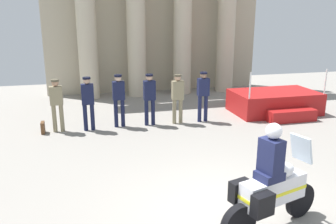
{
  "coord_description": "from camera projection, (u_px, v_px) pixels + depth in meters",
  "views": [
    {
      "loc": [
        -2.48,
        -5.1,
        3.52
      ],
      "look_at": [
        -0.55,
        2.64,
        1.3
      ],
      "focal_mm": 37.12,
      "sensor_mm": 36.0,
      "label": 1
    }
  ],
  "objects": [
    {
      "name": "officer_in_row_5",
      "position": [
        203.0,
        93.0,
        11.67
      ],
      "size": [
        0.38,
        0.24,
        1.71
      ],
      "rotation": [
        0.0,
        0.0,
        3.15
      ],
      "color": "#191E42",
      "rests_on": "ground_plane"
    },
    {
      "name": "motorcycle_with_rider",
      "position": [
        270.0,
        187.0,
        5.72
      ],
      "size": [
        2.04,
        0.91,
        1.9
      ],
      "rotation": [
        0.0,
        0.0,
        0.28
      ],
      "color": "black",
      "rests_on": "ground_plane"
    },
    {
      "name": "briefcase_on_ground",
      "position": [
        43.0,
        128.0,
        10.7
      ],
      "size": [
        0.1,
        0.32,
        0.36
      ],
      "primitive_type": "cube",
      "color": "brown",
      "rests_on": "ground_plane"
    },
    {
      "name": "officer_in_row_4",
      "position": [
        178.0,
        95.0,
        11.49
      ],
      "size": [
        0.38,
        0.24,
        1.66
      ],
      "rotation": [
        0.0,
        0.0,
        3.15
      ],
      "color": "#847A5B",
      "rests_on": "ground_plane"
    },
    {
      "name": "ground_plane",
      "position": [
        232.0,
        217.0,
        6.29
      ],
      "size": [
        28.0,
        28.0,
        0.0
      ],
      "primitive_type": "plane",
      "color": "gray"
    },
    {
      "name": "officer_in_row_0",
      "position": [
        57.0,
        101.0,
        10.64
      ],
      "size": [
        0.38,
        0.24,
        1.66
      ],
      "rotation": [
        0.0,
        0.0,
        3.15
      ],
      "color": "#847A5B",
      "rests_on": "ground_plane"
    },
    {
      "name": "officer_in_row_2",
      "position": [
        119.0,
        96.0,
        11.11
      ],
      "size": [
        0.38,
        0.24,
        1.72
      ],
      "rotation": [
        0.0,
        0.0,
        3.15
      ],
      "color": "#141938",
      "rests_on": "ground_plane"
    },
    {
      "name": "colonnade_backdrop",
      "position": [
        157.0,
        7.0,
        15.5
      ],
      "size": [
        10.07,
        1.67,
        7.29
      ],
      "color": "#B6AB91",
      "rests_on": "ground_plane"
    },
    {
      "name": "officer_in_row_1",
      "position": [
        88.0,
        99.0,
        10.76
      ],
      "size": [
        0.38,
        0.24,
        1.7
      ],
      "rotation": [
        0.0,
        0.0,
        3.15
      ],
      "color": "#141938",
      "rests_on": "ground_plane"
    },
    {
      "name": "reviewing_stand",
      "position": [
        275.0,
        103.0,
        12.89
      ],
      "size": [
        3.09,
        2.34,
        1.7
      ],
      "color": "#A51919",
      "rests_on": "ground_plane"
    },
    {
      "name": "officer_in_row_3",
      "position": [
        150.0,
        95.0,
        11.3
      ],
      "size": [
        0.38,
        0.24,
        1.7
      ],
      "rotation": [
        0.0,
        0.0,
        3.15
      ],
      "color": "#141938",
      "rests_on": "ground_plane"
    }
  ]
}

